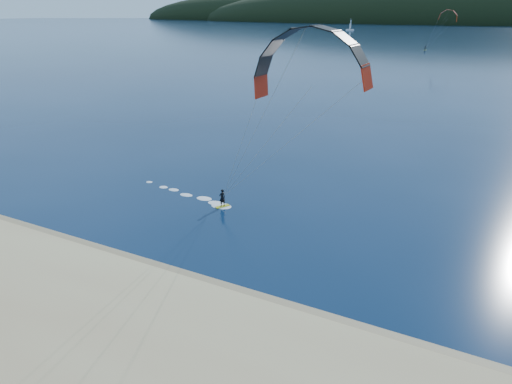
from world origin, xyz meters
The scene contains 6 objects.
ground centered at (0.00, 0.00, 0.00)m, with size 1800.00×1800.00×0.00m, color #071B37.
wet_sand centered at (0.00, 4.50, 0.05)m, with size 220.00×2.50×0.10m.
headland centered at (0.63, 745.28, 0.00)m, with size 1200.00×310.00×140.00m.
kitesurfer_near centered at (3.97, 12.87, 11.68)m, with size 24.47×6.79×15.42m.
kitesurfer_far centered at (-10.86, 205.48, 12.95)m, with size 12.85×6.90×15.75m.
sailboat centered at (-112.93, 401.06, 0.73)m, with size 6.94×4.51×9.96m.
Camera 1 is at (15.89, -16.75, 16.86)m, focal length 32.75 mm.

